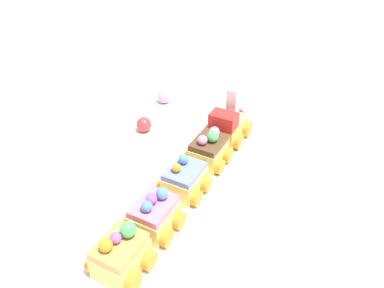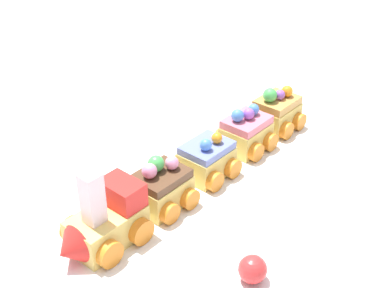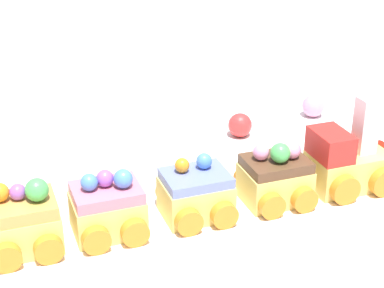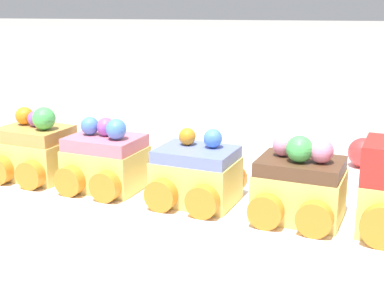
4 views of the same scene
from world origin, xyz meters
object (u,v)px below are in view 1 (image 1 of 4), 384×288
object	(u,v)px
cake_car_strawberry	(154,215)
cake_car_chocolate	(209,151)
gumball_red	(144,124)
cake_car_blueberry	(184,180)
gumball_pink	(164,97)
cake_car_caramel	(121,255)
cake_train_locomotive	(230,124)

from	to	relation	value
cake_car_strawberry	cake_car_chocolate	bearing A→B (deg)	-0.06
cake_car_strawberry	gumball_red	distance (m)	0.26
cake_car_blueberry	gumball_pink	world-z (taller)	cake_car_blueberry
cake_car_blueberry	cake_car_caramel	bearing A→B (deg)	-179.96
gumball_pink	cake_car_chocolate	bearing A→B (deg)	-140.66
cake_car_strawberry	cake_car_caramel	xyz separation A→B (m)	(-0.08, 0.02, 0.00)
cake_car_blueberry	cake_car_strawberry	distance (m)	0.09
cake_car_chocolate	gumball_pink	size ratio (longest dim) A/B	2.74
cake_car_strawberry	cake_car_caramel	distance (m)	0.08
cake_car_blueberry	cake_train_locomotive	bearing A→B (deg)	-0.09
cake_car_caramel	gumball_pink	xyz separation A→B (m)	(0.43, 0.10, -0.01)
gumball_red	cake_car_chocolate	bearing A→B (deg)	-112.47
cake_train_locomotive	cake_car_strawberry	world-z (taller)	cake_train_locomotive
cake_car_chocolate	cake_car_blueberry	distance (m)	0.09
cake_car_chocolate	cake_car_blueberry	size ratio (longest dim) A/B	1.00
cake_car_strawberry	gumball_red	xyz separation A→B (m)	(0.23, 0.11, -0.01)
cake_car_chocolate	cake_car_blueberry	bearing A→B (deg)	179.62
cake_train_locomotive	gumball_pink	world-z (taller)	cake_train_locomotive
gumball_red	gumball_pink	bearing A→B (deg)	0.62
cake_train_locomotive	cake_car_chocolate	bearing A→B (deg)	-179.81
cake_car_strawberry	cake_car_caramel	size ratio (longest dim) A/B	1.00
cake_car_strawberry	gumball_red	world-z (taller)	cake_car_strawberry
cake_car_blueberry	gumball_pink	distance (m)	0.30
cake_car_chocolate	cake_car_caramel	world-z (taller)	cake_car_caramel
gumball_pink	gumball_red	bearing A→B (deg)	-179.38
cake_car_chocolate	gumball_red	bearing A→B (deg)	79.03
gumball_pink	cake_train_locomotive	bearing A→B (deg)	-118.51
gumball_pink	gumball_red	xyz separation A→B (m)	(-0.12, -0.00, 0.00)
gumball_red	cake_car_caramel	bearing A→B (deg)	-162.50
cake_car_chocolate	gumball_pink	xyz separation A→B (m)	(0.18, 0.15, -0.01)
cake_car_caramel	gumball_pink	world-z (taller)	cake_car_caramel
cake_car_blueberry	cake_car_strawberry	bearing A→B (deg)	-179.75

